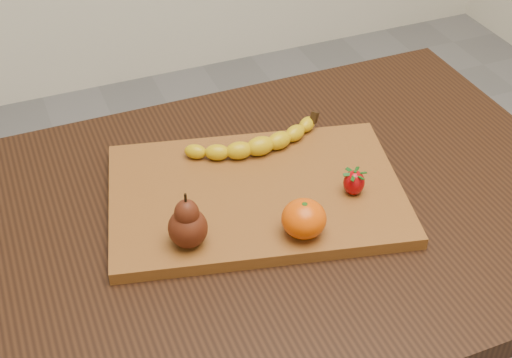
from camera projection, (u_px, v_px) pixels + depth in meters
name	position (u px, v px, depth m)	size (l,w,h in m)	color
table	(276.00, 252.00, 1.16)	(1.00, 0.70, 0.76)	black
cutting_board	(256.00, 194.00, 1.11)	(0.45, 0.30, 0.02)	brown
banana	(260.00, 146.00, 1.16)	(0.20, 0.05, 0.03)	#CBA809
pear	(187.00, 219.00, 0.98)	(0.06, 0.06, 0.09)	#4B1B0C
mandarin	(304.00, 219.00, 1.01)	(0.06, 0.06, 0.05)	#D54802
strawberry	(354.00, 182.00, 1.08)	(0.03, 0.03, 0.04)	#9C0407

